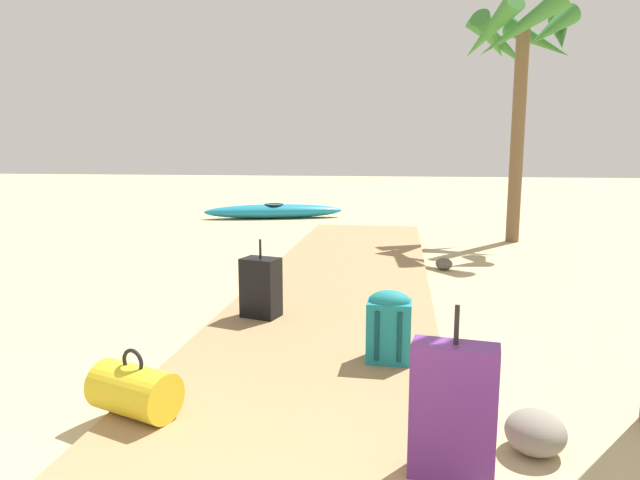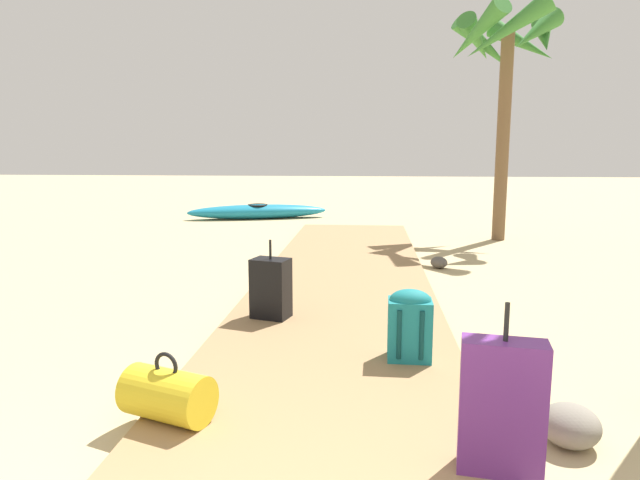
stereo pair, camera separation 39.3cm
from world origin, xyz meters
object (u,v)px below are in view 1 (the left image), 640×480
at_px(duffel_bag_yellow, 134,390).
at_px(kayak, 274,211).
at_px(palm_tree_far_right, 520,50).
at_px(backpack_teal, 389,324).
at_px(suitcase_black, 261,287).
at_px(suitcase_purple, 453,411).

bearing_deg(duffel_bag_yellow, kayak, 98.43).
distance_m(duffel_bag_yellow, palm_tree_far_right, 8.81).
xyz_separation_m(backpack_teal, palm_tree_far_right, (2.05, 6.35, 2.99)).
relative_size(duffel_bag_yellow, suitcase_black, 0.79).
relative_size(suitcase_purple, kayak, 0.25).
height_order(duffel_bag_yellow, palm_tree_far_right, palm_tree_far_right).
bearing_deg(suitcase_black, palm_tree_far_right, 58.73).
height_order(palm_tree_far_right, kayak, palm_tree_far_right).
bearing_deg(kayak, backpack_teal, -71.79).
height_order(suitcase_black, palm_tree_far_right, palm_tree_far_right).
bearing_deg(suitcase_black, duffel_bag_yellow, -97.10).
relative_size(duffel_bag_yellow, kayak, 0.17).
relative_size(suitcase_purple, backpack_teal, 1.59).
bearing_deg(kayak, palm_tree_far_right, -28.66).
relative_size(backpack_teal, palm_tree_far_right, 0.13).
height_order(suitcase_purple, backpack_teal, suitcase_purple).
height_order(backpack_teal, palm_tree_far_right, palm_tree_far_right).
relative_size(suitcase_black, kayak, 0.22).
distance_m(suitcase_purple, palm_tree_far_right, 8.52).
xyz_separation_m(suitcase_black, kayak, (-1.77, 8.15, -0.19)).
bearing_deg(duffel_bag_yellow, backpack_teal, 36.27).
bearing_deg(kayak, duffel_bag_yellow, -81.57).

